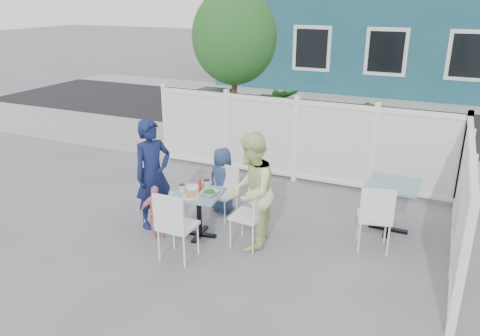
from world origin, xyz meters
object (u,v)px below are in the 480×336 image
at_px(chair_left, 155,190).
at_px(chair_back, 225,188).
at_px(main_table, 199,203).
at_px(utility_cabinet, 214,118).
at_px(toddler, 155,211).
at_px(boy, 223,180).
at_px(woman, 251,192).
at_px(spare_table, 392,194).
at_px(chair_near, 174,222).
at_px(man, 153,174).
at_px(chair_right, 253,211).

distance_m(chair_left, chair_back, 1.11).
bearing_deg(main_table, chair_back, 83.98).
distance_m(utility_cabinet, toddler, 4.81).
relative_size(boy, toddler, 1.35).
bearing_deg(toddler, woman, -30.94).
bearing_deg(toddler, spare_table, -17.17).
height_order(chair_near, woman, woman).
relative_size(woman, boy, 1.52).
distance_m(chair_near, toddler, 0.82).
distance_m(man, woman, 1.61).
height_order(chair_right, woman, woman).
distance_m(chair_left, woman, 1.66).
height_order(spare_table, man, man).
bearing_deg(utility_cabinet, chair_near, -63.76).
xyz_separation_m(chair_right, chair_back, (-0.78, 0.71, -0.06)).
xyz_separation_m(main_table, toddler, (-0.58, -0.28, -0.13)).
relative_size(main_table, woman, 0.44).
height_order(chair_back, toddler, chair_back).
height_order(utility_cabinet, spare_table, utility_cabinet).
bearing_deg(main_table, woman, 3.57).
xyz_separation_m(woman, boy, (-0.88, 0.88, -0.29)).
relative_size(main_table, chair_right, 0.76).
bearing_deg(utility_cabinet, spare_table, -28.59).
height_order(main_table, man, man).
height_order(chair_right, chair_near, chair_near).
bearing_deg(utility_cabinet, main_table, -60.93).
distance_m(chair_near, boy, 1.70).
relative_size(man, toddler, 2.10).
bearing_deg(man, chair_back, -26.89).
relative_size(chair_left, woman, 0.57).
xyz_separation_m(chair_back, man, (-0.88, -0.70, 0.35)).
relative_size(utility_cabinet, toddler, 1.54).
relative_size(chair_near, toddler, 1.24).
bearing_deg(toddler, chair_left, 79.45).
distance_m(utility_cabinet, chair_near, 5.47).
relative_size(chair_right, toddler, 1.19).
relative_size(spare_table, toddler, 0.96).
bearing_deg(toddler, chair_right, -32.36).
relative_size(chair_right, chair_near, 0.95).
height_order(spare_table, chair_back, chair_back).
bearing_deg(man, chair_right, -65.73).
distance_m(chair_left, man, 0.30).
bearing_deg(boy, toddler, 76.95).
xyz_separation_m(chair_back, woman, (0.74, -0.68, 0.34)).
bearing_deg(toddler, main_table, -18.37).
bearing_deg(main_table, chair_right, 1.55).
height_order(utility_cabinet, woman, woman).
height_order(man, woman, man).
bearing_deg(spare_table, chair_right, -142.56).
distance_m(chair_left, chair_right, 1.68).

